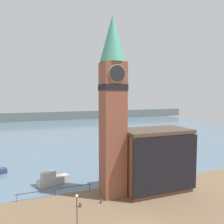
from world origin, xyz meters
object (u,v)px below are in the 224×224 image
(boat_near, at_px, (52,179))
(lamp_post, at_px, (77,207))
(clock_tower, at_px, (113,101))
(mooring_bollard_far, at_px, (80,204))
(pier_building, at_px, (156,159))
(mooring_bollard_near, at_px, (101,201))

(boat_near, xyz_separation_m, lamp_post, (1.31, -14.46, 2.18))
(lamp_post, bearing_deg, clock_tower, 46.78)
(clock_tower, relative_size, lamp_post, 6.08)
(boat_near, relative_size, mooring_bollard_far, 8.51)
(clock_tower, xyz_separation_m, mooring_bollard_far, (-5.41, -1.98, -13.76))
(pier_building, distance_m, boat_near, 17.57)
(mooring_bollard_near, height_order, mooring_bollard_far, mooring_bollard_far)
(pier_building, distance_m, lamp_post, 15.63)
(boat_near, bearing_deg, lamp_post, -105.54)
(boat_near, bearing_deg, pier_building, -47.44)
(mooring_bollard_far, bearing_deg, boat_near, 107.31)
(clock_tower, distance_m, mooring_bollard_near, 14.15)
(mooring_bollard_far, bearing_deg, mooring_bollard_near, -0.10)
(boat_near, height_order, mooring_bollard_near, boat_near)
(clock_tower, xyz_separation_m, boat_near, (-8.24, 7.09, -13.28))
(clock_tower, bearing_deg, lamp_post, -133.22)
(mooring_bollard_near, bearing_deg, mooring_bollard_far, 179.90)
(boat_near, bearing_deg, clock_tower, -61.39)
(mooring_bollard_near, bearing_deg, pier_building, 8.23)
(lamp_post, bearing_deg, boat_near, 95.16)
(mooring_bollard_near, height_order, lamp_post, lamp_post)
(mooring_bollard_near, relative_size, lamp_post, 0.13)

